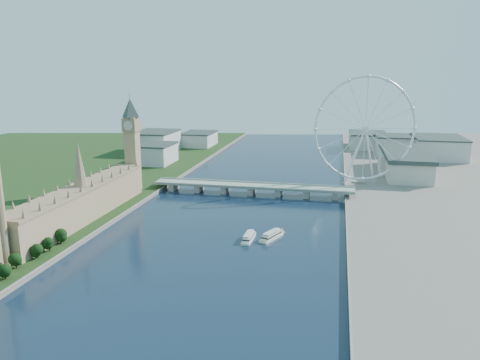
# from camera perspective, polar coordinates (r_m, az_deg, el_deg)

# --- Properties ---
(ground) EXTENTS (2000.00, 2000.00, 0.00)m
(ground) POSITION_cam_1_polar(r_m,az_deg,el_deg) (246.36, -12.10, -19.26)
(ground) COLOR #152D3C
(ground) RESTS_ON ground
(parliament_range) EXTENTS (24.00, 200.00, 70.00)m
(parliament_range) POSITION_cam_1_polar(r_m,az_deg,el_deg) (434.28, -18.70, -2.61)
(parliament_range) COLOR tan
(parliament_range) RESTS_ON ground
(big_ben) EXTENTS (20.02, 20.02, 110.00)m
(big_ben) POSITION_cam_1_polar(r_m,az_deg,el_deg) (518.95, -13.09, 5.63)
(big_ben) COLOR tan
(big_ben) RESTS_ON ground
(westminster_bridge) EXTENTS (220.00, 22.00, 9.50)m
(westminster_bridge) POSITION_cam_1_polar(r_m,az_deg,el_deg) (512.17, 1.44, -0.95)
(westminster_bridge) COLOR gray
(westminster_bridge) RESTS_ON ground
(london_eye) EXTENTS (113.60, 39.12, 124.30)m
(london_eye) POSITION_cam_1_polar(r_m,az_deg,el_deg) (548.42, 15.05, 6.01)
(london_eye) COLOR silver
(london_eye) RESTS_ON ground
(county_hall) EXTENTS (54.00, 144.00, 35.00)m
(county_hall) POSITION_cam_1_polar(r_m,az_deg,el_deg) (638.23, 19.29, 0.51)
(county_hall) COLOR beige
(county_hall) RESTS_ON ground
(city_skyline) EXTENTS (505.00, 280.00, 32.00)m
(city_skyline) POSITION_cam_1_polar(r_m,az_deg,el_deg) (759.16, 7.94, 4.32)
(city_skyline) COLOR beige
(city_skyline) RESTS_ON ground
(tour_boat_near) EXTENTS (8.12, 28.22, 6.17)m
(tour_boat_near) POSITION_cam_1_polar(r_m,az_deg,el_deg) (374.52, 1.05, -7.35)
(tour_boat_near) COLOR silver
(tour_boat_near) RESTS_ON ground
(tour_boat_far) EXTENTS (18.73, 30.44, 6.59)m
(tour_boat_far) POSITION_cam_1_polar(r_m,az_deg,el_deg) (378.25, 3.85, -7.17)
(tour_boat_far) COLOR beige
(tour_boat_far) RESTS_ON ground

